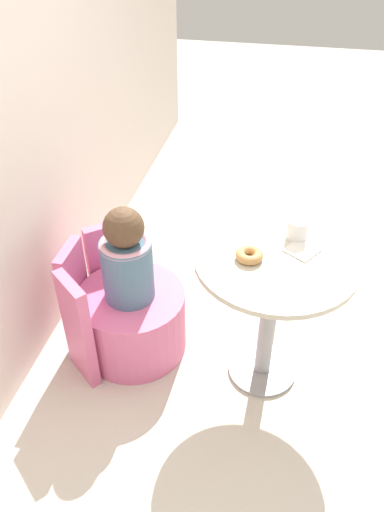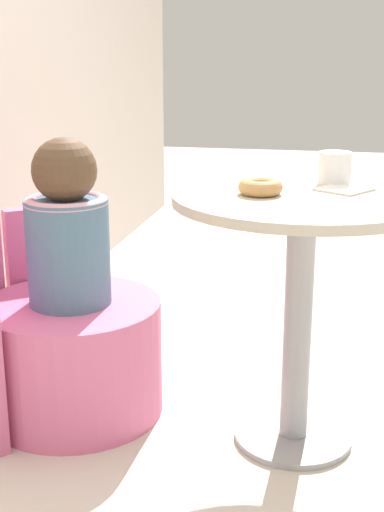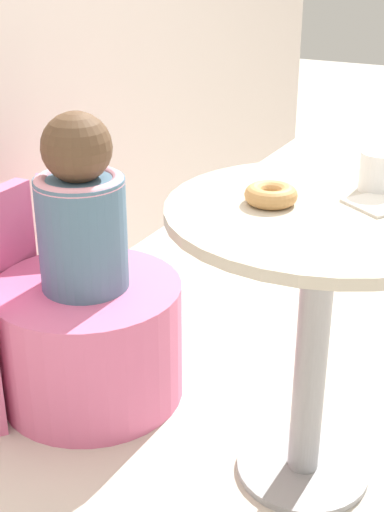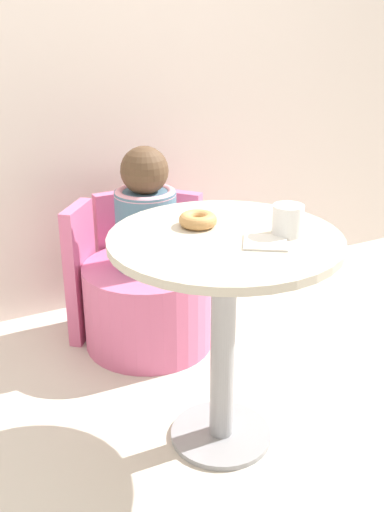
# 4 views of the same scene
# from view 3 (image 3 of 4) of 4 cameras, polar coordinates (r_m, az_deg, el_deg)

# --- Properties ---
(ground_plane) EXTENTS (12.00, 12.00, 0.00)m
(ground_plane) POSITION_cam_3_polar(r_m,az_deg,el_deg) (1.82, 7.77, -17.82)
(ground_plane) COLOR beige
(round_table) EXTENTS (0.67, 0.67, 0.70)m
(round_table) POSITION_cam_3_polar(r_m,az_deg,el_deg) (1.58, 10.03, -1.74)
(round_table) COLOR #99999E
(round_table) RESTS_ON ground_plane
(tub_chair) EXTENTS (0.52, 0.52, 0.34)m
(tub_chair) POSITION_cam_3_polar(r_m,az_deg,el_deg) (2.04, -8.17, -6.64)
(tub_chair) COLOR #DB6693
(tub_chair) RESTS_ON ground_plane
(booth_backrest) EXTENTS (0.62, 0.23, 0.57)m
(booth_backrest) POSITION_cam_3_polar(r_m,az_deg,el_deg) (2.11, -13.18, -2.46)
(booth_backrest) COLOR #DB6693
(booth_backrest) RESTS_ON ground_plane
(child_figure) EXTENTS (0.24, 0.24, 0.48)m
(child_figure) POSITION_cam_3_polar(r_m,az_deg,el_deg) (1.87, -8.88, 3.68)
(child_figure) COLOR slate
(child_figure) RESTS_ON tub_chair
(donut) EXTENTS (0.11, 0.11, 0.04)m
(donut) POSITION_cam_3_polar(r_m,az_deg,el_deg) (1.51, 6.33, 4.88)
(donut) COLOR tan
(donut) RESTS_ON round_table
(cup) EXTENTS (0.09, 0.09, 0.09)m
(cup) POSITION_cam_3_polar(r_m,az_deg,el_deg) (1.63, 14.78, 6.55)
(cup) COLOR white
(cup) RESTS_ON round_table
(paper_napkin) EXTENTS (0.16, 0.16, 0.01)m
(paper_napkin) POSITION_cam_3_polar(r_m,az_deg,el_deg) (1.55, 14.77, 4.06)
(paper_napkin) COLOR silver
(paper_napkin) RESTS_ON round_table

